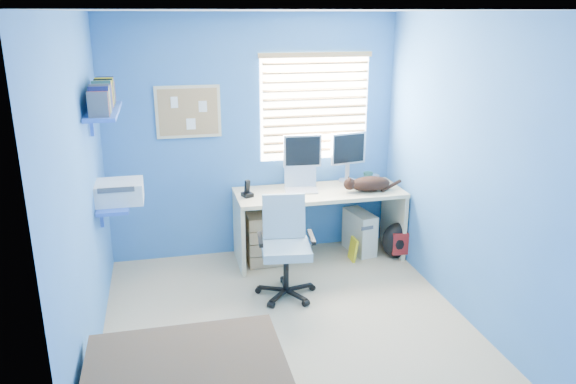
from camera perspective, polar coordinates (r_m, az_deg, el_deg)
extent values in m
cube|color=tan|center=(4.82, -0.01, -13.30)|extent=(3.00, 3.20, 0.00)
cube|color=white|center=(4.13, -0.01, 17.95)|extent=(3.00, 3.20, 0.00)
cube|color=#4083CD|center=(5.83, -3.54, 5.49)|extent=(3.00, 0.01, 2.50)
cube|color=#4083CD|center=(2.87, 7.20, -7.89)|extent=(3.00, 0.01, 2.50)
cube|color=#4083CD|center=(4.25, -20.14, -0.27)|extent=(0.01, 3.20, 2.50)
cube|color=#4083CD|center=(4.86, 17.52, 2.18)|extent=(0.01, 3.20, 2.50)
cube|color=tan|center=(5.89, 3.14, -3.31)|extent=(1.72, 0.65, 0.74)
cube|color=silver|center=(5.73, 1.36, 1.17)|extent=(0.37, 0.31, 0.22)
cube|color=silver|center=(5.91, 1.43, 3.28)|extent=(0.41, 0.15, 0.54)
cube|color=silver|center=(6.05, 6.09, 3.55)|extent=(0.42, 0.19, 0.54)
cube|color=black|center=(5.57, -4.16, 0.37)|extent=(0.12, 0.13, 0.17)
imported|color=#285D50|center=(6.14, 8.14, 1.54)|extent=(0.10, 0.09, 0.10)
cylinder|color=silver|center=(6.15, 8.67, 1.39)|extent=(0.13, 0.13, 0.07)
ellipsoid|color=black|center=(5.80, 8.34, 0.83)|extent=(0.42, 0.22, 0.15)
cube|color=beige|center=(6.13, 7.28, -4.05)|extent=(0.27, 0.47, 0.45)
cube|color=tan|center=(5.78, -2.40, -4.78)|extent=(0.35, 0.28, 0.54)
cube|color=yellow|center=(5.95, 6.63, -5.80)|extent=(0.03, 0.17, 0.24)
ellipsoid|color=black|center=(6.05, 11.05, -4.84)|extent=(0.36, 0.29, 0.39)
cylinder|color=black|center=(5.25, -0.19, -10.16)|extent=(0.59, 0.59, 0.06)
cylinder|color=black|center=(5.15, -0.19, -8.10)|extent=(0.06, 0.06, 0.36)
cube|color=#A6BCC8|center=(5.06, -0.20, -5.86)|extent=(0.48, 0.48, 0.08)
cube|color=#A6BCC8|center=(5.16, -0.43, -2.46)|extent=(0.40, 0.11, 0.41)
cube|color=white|center=(5.90, 2.72, 8.62)|extent=(1.15, 0.01, 1.10)
cube|color=tan|center=(5.88, 2.80, 8.58)|extent=(1.10, 0.03, 1.00)
cube|color=tan|center=(5.69, -10.10, 8.02)|extent=(0.64, 0.02, 0.52)
cube|color=tan|center=(5.68, -10.09, 8.01)|extent=(0.58, 0.01, 0.46)
cube|color=blue|center=(5.04, -17.24, -1.16)|extent=(0.26, 0.55, 0.03)
cube|color=silver|center=(5.01, -16.89, 0.01)|extent=(0.42, 0.34, 0.18)
cube|color=blue|center=(4.86, -18.22, 7.80)|extent=(0.24, 0.90, 0.03)
cube|color=navy|center=(4.84, -18.48, 9.25)|extent=(0.15, 0.80, 0.22)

